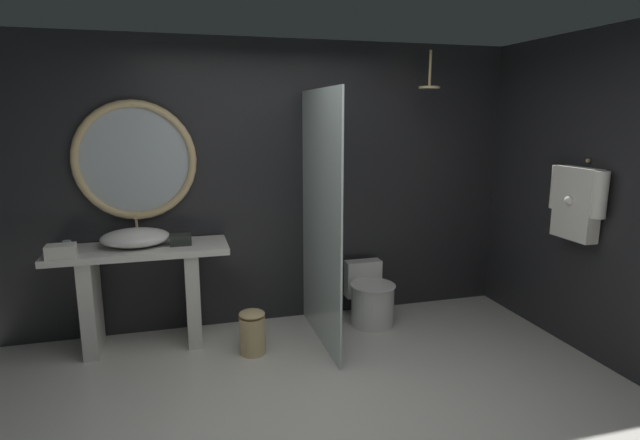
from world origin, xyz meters
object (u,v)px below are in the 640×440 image
at_px(tumbler_cup, 67,246).
at_px(waste_bin, 252,332).
at_px(vessel_sink, 135,238).
at_px(folded_hand_towel, 61,251).
at_px(rain_shower_head, 429,84).
at_px(hanging_bathrobe, 577,200).
at_px(tissue_box, 181,240).
at_px(toilet, 370,298).
at_px(round_wall_mirror, 135,161).

relative_size(tumbler_cup, waste_bin, 0.22).
xyz_separation_m(vessel_sink, folded_hand_towel, (-0.53, -0.20, -0.02)).
xyz_separation_m(rain_shower_head, hanging_bathrobe, (0.85, -0.96, -0.94)).
height_order(tumbler_cup, waste_bin, tumbler_cup).
bearing_deg(folded_hand_towel, hanging_bathrobe, -11.98).
bearing_deg(tissue_box, toilet, -1.50).
bearing_deg(toilet, folded_hand_towel, -177.72).
xyz_separation_m(tumbler_cup, folded_hand_towel, (-0.01, -0.19, 0.01)).
bearing_deg(hanging_bathrobe, rain_shower_head, 131.60).
bearing_deg(folded_hand_towel, waste_bin, -9.74).
distance_m(toilet, waste_bin, 1.22).
bearing_deg(folded_hand_towel, round_wall_mirror, 36.09).
height_order(vessel_sink, toilet, vessel_sink).
height_order(tumbler_cup, toilet, tumbler_cup).
bearing_deg(vessel_sink, tissue_box, -8.47).
relative_size(round_wall_mirror, rain_shower_head, 3.04).
height_order(tumbler_cup, rain_shower_head, rain_shower_head).
relative_size(vessel_sink, waste_bin, 1.48).
distance_m(tumbler_cup, round_wall_mirror, 0.88).
bearing_deg(waste_bin, tissue_box, 143.53).
xyz_separation_m(round_wall_mirror, waste_bin, (0.86, -0.65, -1.37)).
relative_size(rain_shower_head, waste_bin, 0.89).
height_order(round_wall_mirror, rain_shower_head, rain_shower_head).
distance_m(tissue_box, folded_hand_towel, 0.90).
relative_size(round_wall_mirror, folded_hand_towel, 4.79).
xyz_separation_m(tissue_box, waste_bin, (0.53, -0.39, -0.72)).
distance_m(hanging_bathrobe, folded_hand_towel, 4.07).
bearing_deg(hanging_bathrobe, waste_bin, 166.79).
bearing_deg(tumbler_cup, tissue_box, -3.05).
distance_m(tumbler_cup, rain_shower_head, 3.37).
relative_size(hanging_bathrobe, folded_hand_towel, 3.08).
relative_size(vessel_sink, folded_hand_towel, 2.63).
relative_size(tissue_box, folded_hand_towel, 0.84).
distance_m(hanging_bathrobe, waste_bin, 2.83).
bearing_deg(waste_bin, toilet, 16.47).
bearing_deg(tissue_box, round_wall_mirror, 142.15).
xyz_separation_m(round_wall_mirror, toilet, (2.03, -0.30, -1.32)).
bearing_deg(hanging_bathrobe, tissue_box, 162.19).
distance_m(rain_shower_head, folded_hand_towel, 3.38).
bearing_deg(tissue_box, vessel_sink, 171.53).
xyz_separation_m(round_wall_mirror, rain_shower_head, (2.56, -0.29, 0.65)).
height_order(round_wall_mirror, toilet, round_wall_mirror).
relative_size(tumbler_cup, hanging_bathrobe, 0.13).
distance_m(tissue_box, toilet, 1.83).
height_order(tissue_box, round_wall_mirror, round_wall_mirror).
relative_size(rain_shower_head, toilet, 0.58).
relative_size(tumbler_cup, toilet, 0.14).
distance_m(toilet, folded_hand_towel, 2.68).
bearing_deg(tumbler_cup, folded_hand_towel, -92.33).
height_order(vessel_sink, rain_shower_head, rain_shower_head).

